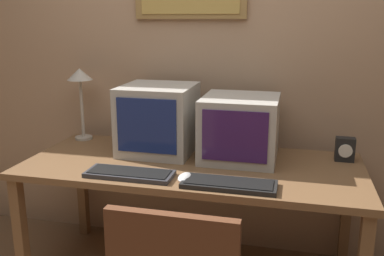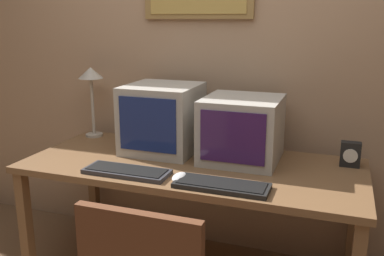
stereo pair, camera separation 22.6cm
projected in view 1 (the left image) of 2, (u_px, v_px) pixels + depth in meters
The scene contains 9 objects.
wall_back at pixel (210, 46), 2.61m from camera, with size 8.00×0.08×2.60m.
desk at pixel (192, 175), 2.33m from camera, with size 1.81×0.78×0.71m.
monitor_left at pixel (158, 119), 2.47m from camera, with size 0.40×0.42×0.39m.
monitor_right at pixel (240, 128), 2.36m from camera, with size 0.41×0.43×0.35m.
keyboard_main at pixel (130, 174), 2.12m from camera, with size 0.44×0.16×0.03m.
keyboard_side at pixel (229, 184), 1.99m from camera, with size 0.44×0.16×0.03m.
mouse_near_keyboard at pixel (185, 177), 2.06m from camera, with size 0.07×0.12×0.03m.
desk_clock at pixel (345, 149), 2.33m from camera, with size 0.10×0.06×0.13m.
desk_lamp at pixel (80, 83), 2.68m from camera, with size 0.16×0.16×0.46m.
Camera 1 is at (0.52, -1.30, 1.47)m, focal length 40.00 mm.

